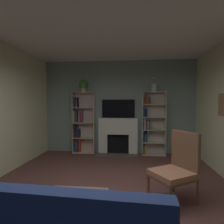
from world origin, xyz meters
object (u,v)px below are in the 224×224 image
vase_with_flowers (154,87)px  bookshelf_left (82,123)px  tv (118,109)px  coffee_table (77,200)px  fireplace (118,135)px  potted_plant (83,85)px  armchair (177,167)px  bookshelf_right (151,123)px

vase_with_flowers → bookshelf_left: bearing=178.7°
tv → coffee_table: (-0.24, -3.79, -1.02)m
vase_with_flowers → fireplace: bearing=178.6°
bookshelf_left → vase_with_flowers: bearing=-1.3°
tv → bookshelf_left: 1.26m
potted_plant → armchair: 3.90m
fireplace → armchair: (1.15, -2.80, -0.05)m
potted_plant → coffee_table: 4.15m
bookshelf_right → potted_plant: potted_plant is taller
bookshelf_right → armchair: size_ratio=1.72×
bookshelf_right → armchair: 2.84m
bookshelf_right → coffee_table: (-1.25, -3.71, -0.57)m
tv → vase_with_flowers: 1.27m
bookshelf_right → potted_plant: bearing=-179.0°
vase_with_flowers → coffee_table: size_ratio=0.59×
armchair → coffee_table: (-1.40, -0.89, -0.16)m
fireplace → bookshelf_right: 1.07m
bookshelf_right → coffee_table: 3.95m
tv → bookshelf_right: bookshelf_right is taller
tv → bookshelf_right: (1.01, -0.08, -0.45)m
tv → vase_with_flowers: (1.09, -0.12, 0.65)m
bookshelf_left → tv: bearing=3.3°
armchair → coffee_table: 1.67m
tv → potted_plant: potted_plant is taller
bookshelf_left → vase_with_flowers: size_ratio=4.44×
bookshelf_left → armchair: 3.68m
potted_plant → vase_with_flowers: (2.17, 0.00, -0.08)m
potted_plant → armchair: potted_plant is taller
potted_plant → armchair: (2.24, -2.78, -1.59)m
tv → coffee_table: 3.93m
fireplace → tv: tv is taller
coffee_table → bookshelf_left: bearing=104.0°
tv → armchair: (1.15, -2.90, -0.86)m
fireplace → coffee_table: size_ratio=1.78×
fireplace → coffee_table: fireplace is taller
fireplace → tv: 0.81m
fireplace → vase_with_flowers: bearing=-1.4°
tv → armchair: tv is taller
armchair → coffee_table: size_ratio=1.52×
fireplace → bookshelf_right: size_ratio=0.68×
tv → bookshelf_left: bookshelf_left is taller
bookshelf_right → tv: bearing=175.2°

